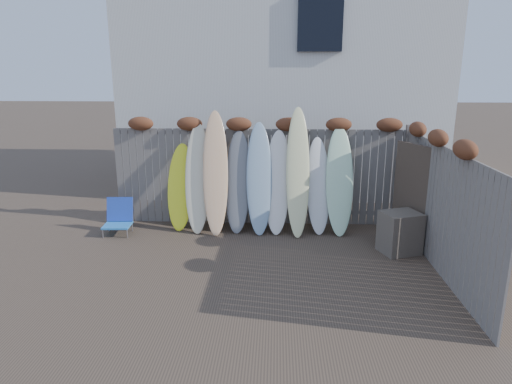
{
  "coord_description": "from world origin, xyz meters",
  "views": [
    {
      "loc": [
        0.37,
        -6.82,
        3.17
      ],
      "look_at": [
        0.0,
        1.2,
        1.0
      ],
      "focal_mm": 32.0,
      "sensor_mm": 36.0,
      "label": 1
    }
  ],
  "objects_px": {
    "lattice_panel": "(417,197)",
    "surfboard_0": "(181,187)",
    "beach_chair": "(119,217)",
    "wooden_crate": "(400,233)"
  },
  "relations": [
    {
      "from": "wooden_crate",
      "to": "beach_chair",
      "type": "bearing_deg",
      "value": 171.7
    },
    {
      "from": "lattice_panel",
      "to": "wooden_crate",
      "type": "bearing_deg",
      "value": -162.24
    },
    {
      "from": "lattice_panel",
      "to": "surfboard_0",
      "type": "bearing_deg",
      "value": 145.36
    },
    {
      "from": "surfboard_0",
      "to": "lattice_panel",
      "type": "bearing_deg",
      "value": -7.25
    },
    {
      "from": "beach_chair",
      "to": "lattice_panel",
      "type": "relative_size",
      "value": 0.37
    },
    {
      "from": "beach_chair",
      "to": "surfboard_0",
      "type": "distance_m",
      "value": 1.36
    },
    {
      "from": "wooden_crate",
      "to": "surfboard_0",
      "type": "height_order",
      "value": "surfboard_0"
    },
    {
      "from": "surfboard_0",
      "to": "beach_chair",
      "type": "bearing_deg",
      "value": -158.93
    },
    {
      "from": "wooden_crate",
      "to": "surfboard_0",
      "type": "distance_m",
      "value": 4.32
    },
    {
      "from": "wooden_crate",
      "to": "lattice_panel",
      "type": "relative_size",
      "value": 0.39
    }
  ]
}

